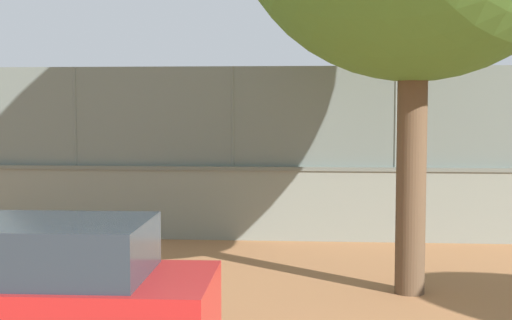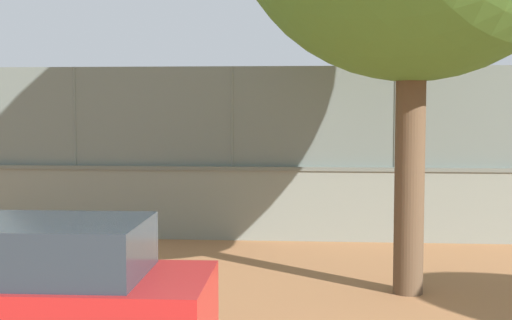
% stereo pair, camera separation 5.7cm
% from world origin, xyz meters
% --- Properties ---
extents(ground_plane, '(260.00, 260.00, 0.00)m').
position_xyz_m(ground_plane, '(0.00, 0.00, 0.00)').
color(ground_plane, '#A36B42').
extents(perimeter_wall, '(23.95, 0.97, 1.54)m').
position_xyz_m(perimeter_wall, '(2.34, 10.74, 0.78)').
color(perimeter_wall, gray).
rests_on(perimeter_wall, ground_plane).
extents(fence_panel_on_wall, '(23.54, 0.64, 2.08)m').
position_xyz_m(fence_panel_on_wall, '(2.34, 10.74, 2.58)').
color(fence_panel_on_wall, slate).
rests_on(fence_panel_on_wall, perimeter_wall).
extents(player_near_wall_returning, '(1.16, 0.75, 1.53)m').
position_xyz_m(player_near_wall_returning, '(2.49, 6.20, 0.90)').
color(player_near_wall_returning, navy).
rests_on(player_near_wall_returning, ground_plane).
extents(player_crossing_court, '(0.74, 1.08, 1.64)m').
position_xyz_m(player_crossing_court, '(-4.86, 1.17, 0.97)').
color(player_crossing_court, navy).
rests_on(player_crossing_court, ground_plane).
extents(player_baseline_waiting, '(0.73, 1.24, 1.54)m').
position_xyz_m(player_baseline_waiting, '(1.92, 3.98, 0.90)').
color(player_baseline_waiting, black).
rests_on(player_baseline_waiting, ground_plane).
extents(sports_ball, '(0.14, 0.14, 0.14)m').
position_xyz_m(sports_ball, '(1.96, 8.41, 1.09)').
color(sports_ball, orange).
extents(spare_ball_by_wall, '(0.08, 0.08, 0.08)m').
position_xyz_m(spare_ball_by_wall, '(-1.83, 9.85, 0.04)').
color(spare_ball_by_wall, orange).
rests_on(spare_ball_by_wall, ground_plane).
extents(courtside_bench, '(1.61, 0.42, 0.87)m').
position_xyz_m(courtside_bench, '(6.15, 9.40, 0.46)').
color(courtside_bench, brown).
rests_on(courtside_bench, ground_plane).
extents(parked_car_red, '(4.05, 2.03, 1.61)m').
position_xyz_m(parked_car_red, '(1.81, 18.48, 0.83)').
color(parked_car_red, red).
rests_on(parked_car_red, ground_plane).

